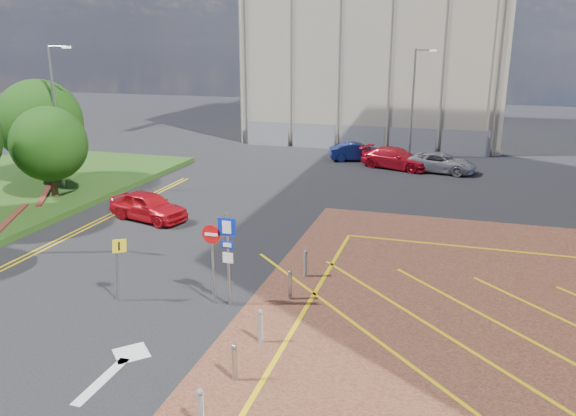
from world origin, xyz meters
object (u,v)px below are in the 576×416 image
at_px(lamp_left_far, 56,112).
at_px(warning_sign, 118,262).
at_px(tree_d, 40,122).
at_px(car_red_left, 148,206).
at_px(car_silver_back, 440,163).
at_px(sign_cluster, 222,250).
at_px(car_blue_back, 357,152).
at_px(car_red_back, 396,158).
at_px(tree_c, 49,144).
at_px(lamp_back, 414,100).

bearing_deg(lamp_left_far, warning_sign, -46.23).
bearing_deg(tree_d, lamp_left_far, -25.68).
height_order(lamp_left_far, car_red_left, lamp_left_far).
distance_m(tree_d, car_red_left, 11.04).
bearing_deg(car_red_left, car_silver_back, -26.29).
distance_m(tree_d, sign_cluster, 20.74).
relative_size(lamp_left_far, sign_cluster, 2.50).
height_order(car_blue_back, car_red_back, car_red_back).
height_order(tree_c, warning_sign, tree_c).
height_order(warning_sign, car_blue_back, warning_sign).
relative_size(tree_c, warning_sign, 2.19).
relative_size(tree_d, car_red_back, 1.24).
height_order(car_red_left, car_red_back, car_red_back).
height_order(sign_cluster, car_blue_back, sign_cluster).
bearing_deg(car_red_left, warning_sign, -140.52).
height_order(lamp_left_far, warning_sign, lamp_left_far).
distance_m(tree_c, warning_sign, 14.35).
relative_size(lamp_left_far, warning_sign, 3.57).
height_order(tree_c, car_silver_back, tree_c).
distance_m(tree_c, lamp_back, 25.19).
distance_m(lamp_back, car_blue_back, 5.68).
bearing_deg(car_red_back, car_silver_back, -78.12).
height_order(lamp_back, car_blue_back, lamp_back).
height_order(lamp_left_far, car_red_back, lamp_left_far).
bearing_deg(sign_cluster, tree_d, 144.42).
height_order(lamp_left_far, sign_cluster, lamp_left_far).
height_order(car_red_left, car_silver_back, car_red_left).
distance_m(car_blue_back, car_red_back, 3.59).
height_order(sign_cluster, car_silver_back, sign_cluster).
relative_size(tree_d, car_silver_back, 1.30).
bearing_deg(car_blue_back, lamp_left_far, 114.96).
bearing_deg(warning_sign, car_red_back, 74.53).
height_order(lamp_back, car_red_back, lamp_back).
relative_size(lamp_left_far, car_red_left, 1.93).
bearing_deg(tree_c, tree_d, 135.00).
distance_m(tree_c, lamp_left_far, 2.65).
height_order(sign_cluster, warning_sign, sign_cluster).
bearing_deg(lamp_left_far, tree_d, 154.32).
bearing_deg(sign_cluster, car_red_left, 133.54).
xyz_separation_m(lamp_left_far, car_red_back, (17.84, 11.96, -3.95)).
bearing_deg(car_blue_back, tree_d, 109.13).
relative_size(warning_sign, car_red_back, 0.46).
xyz_separation_m(tree_d, car_silver_back, (22.90, 10.61, -3.22)).
xyz_separation_m(tree_d, sign_cluster, (16.80, -12.02, -1.92)).
relative_size(car_red_left, car_silver_back, 0.89).
distance_m(tree_c, car_blue_back, 21.19).
distance_m(lamp_left_far, car_silver_back, 24.17).
bearing_deg(car_red_left, tree_d, 80.36).
relative_size(tree_c, car_blue_back, 1.22).
distance_m(tree_d, lamp_back, 25.47).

